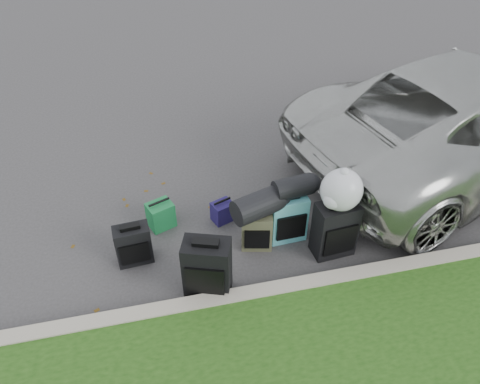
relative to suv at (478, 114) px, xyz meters
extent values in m
plane|color=#383535|center=(-3.58, -0.89, -0.78)|extent=(120.00, 120.00, 0.00)
cube|color=#9E937F|center=(-3.58, -1.89, -0.70)|extent=(120.00, 0.18, 0.15)
imported|color=#B7B7B2|center=(0.00, 0.00, 0.00)|extent=(6.04, 3.85, 1.55)
cube|color=black|center=(-5.03, -1.00, -0.52)|extent=(0.42, 0.26, 0.51)
cube|color=black|center=(-4.26, -1.64, -0.42)|extent=(0.57, 0.45, 0.72)
cube|color=#3F402A|center=(-3.57, -1.09, -0.53)|extent=(0.41, 0.30, 0.50)
cube|color=teal|center=(-3.16, -1.02, -0.46)|extent=(0.45, 0.28, 0.63)
cube|color=black|center=(-2.70, -1.38, -0.41)|extent=(0.50, 0.33, 0.72)
cube|color=#1A763B|center=(-4.67, -0.47, -0.60)|extent=(0.38, 0.34, 0.35)
cube|color=#201751|center=(-3.88, -0.54, -0.64)|extent=(0.32, 0.28, 0.28)
cylinder|color=black|center=(-3.57, -1.10, -0.12)|extent=(0.65, 0.48, 0.31)
cylinder|color=black|center=(-3.12, -1.00, -0.01)|extent=(0.49, 0.32, 0.26)
sphere|color=silver|center=(-2.71, -1.39, 0.18)|extent=(0.47, 0.47, 0.47)
camera|label=1|loc=(-4.67, -4.99, 3.39)|focal=35.00mm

